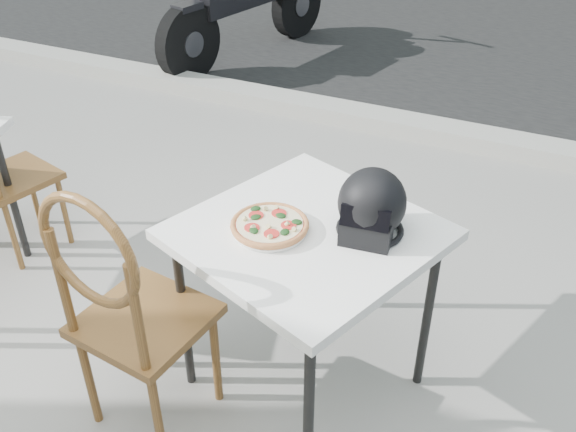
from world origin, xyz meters
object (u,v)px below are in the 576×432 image
at_px(cafe_table_main, 307,246).
at_px(motorcycle, 247,6).
at_px(plate, 270,229).
at_px(helmet, 371,207).
at_px(pizza, 270,225).
at_px(cafe_chair_main, 125,304).

relative_size(cafe_table_main, motorcycle, 0.51).
relative_size(plate, helmet, 1.03).
distance_m(helmet, motorcycle, 4.16).
bearing_deg(pizza, cafe_table_main, 27.71).
relative_size(pizza, helmet, 1.05).
xyz_separation_m(cafe_table_main, cafe_chair_main, (-0.49, -0.47, -0.09)).
relative_size(plate, cafe_chair_main, 0.25).
distance_m(cafe_table_main, helmet, 0.29).
xyz_separation_m(plate, pizza, (0.00, 0.00, 0.02)).
bearing_deg(plate, cafe_table_main, 27.79).
bearing_deg(plate, helmet, 22.82).
relative_size(plate, pizza, 0.97).
height_order(cafe_table_main, cafe_chair_main, cafe_chair_main).
bearing_deg(pizza, cafe_chair_main, -132.58).
distance_m(helmet, cafe_chair_main, 0.93).
bearing_deg(motorcycle, cafe_chair_main, -54.05).
distance_m(plate, motorcycle, 4.10).
xyz_separation_m(plate, motorcycle, (-1.99, 3.57, -0.33)).
height_order(cafe_chair_main, motorcycle, cafe_chair_main).
height_order(helmet, cafe_chair_main, cafe_chair_main).
relative_size(pizza, cafe_chair_main, 0.26).
distance_m(plate, helmet, 0.38).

